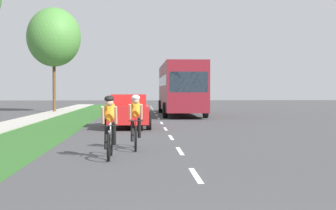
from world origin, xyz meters
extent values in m
plane|color=#424244|center=(0.00, 20.00, 0.00)|extent=(120.00, 120.00, 0.00)
cube|color=#2D6026|center=(-5.13, 20.00, 0.00)|extent=(2.87, 70.00, 0.01)
cube|color=#B2ADA3|center=(-7.47, 20.00, 0.00)|extent=(1.81, 70.00, 0.10)
cube|color=white|center=(0.00, 6.00, 0.00)|extent=(0.12, 1.80, 0.01)
cube|color=white|center=(0.00, 10.00, 0.00)|extent=(0.12, 1.80, 0.01)
cube|color=white|center=(0.00, 14.00, 0.00)|extent=(0.12, 1.80, 0.01)
cube|color=white|center=(0.00, 18.00, 0.00)|extent=(0.12, 1.80, 0.01)
cube|color=white|center=(0.00, 22.00, 0.00)|extent=(0.12, 1.80, 0.01)
cube|color=white|center=(0.00, 26.00, 0.00)|extent=(0.12, 1.80, 0.01)
cube|color=white|center=(0.00, 30.00, 0.00)|extent=(0.12, 1.80, 0.01)
cube|color=white|center=(0.00, 34.00, 0.00)|extent=(0.12, 1.80, 0.01)
cube|color=white|center=(0.00, 38.00, 0.00)|extent=(0.12, 1.80, 0.01)
cube|color=white|center=(0.00, 42.00, 0.00)|extent=(0.12, 1.80, 0.01)
cube|color=white|center=(0.00, 46.00, 0.00)|extent=(0.12, 1.80, 0.01)
cube|color=white|center=(0.00, 50.00, 0.00)|extent=(0.12, 1.80, 0.01)
torus|color=black|center=(-1.87, 9.11, 0.34)|extent=(0.06, 0.68, 0.68)
torus|color=black|center=(-1.87, 8.07, 0.34)|extent=(0.06, 0.68, 0.68)
cylinder|color=silver|center=(-1.87, 8.49, 0.52)|extent=(0.04, 0.59, 0.43)
cylinder|color=silver|center=(-1.87, 8.77, 0.62)|extent=(0.04, 0.04, 0.55)
cylinder|color=silver|center=(-1.87, 8.54, 0.85)|extent=(0.03, 0.55, 0.03)
cylinder|color=black|center=(-1.87, 8.09, 0.86)|extent=(0.42, 0.02, 0.02)
ellipsoid|color=orange|center=(-1.87, 8.61, 1.18)|extent=(0.30, 0.54, 0.63)
sphere|color=tan|center=(-1.87, 8.33, 1.42)|extent=(0.20, 0.20, 0.20)
ellipsoid|color=black|center=(-1.87, 8.33, 1.50)|extent=(0.24, 0.28, 0.16)
cylinder|color=tan|center=(-2.03, 8.33, 1.10)|extent=(0.07, 0.26, 0.45)
cylinder|color=tan|center=(-1.71, 8.33, 1.10)|extent=(0.07, 0.26, 0.45)
cylinder|color=black|center=(-1.97, 8.69, 0.52)|extent=(0.10, 0.30, 0.60)
cylinder|color=black|center=(-1.77, 8.64, 0.62)|extent=(0.10, 0.25, 0.61)
torus|color=black|center=(-1.24, 10.99, 0.34)|extent=(0.06, 0.68, 0.68)
torus|color=black|center=(-1.24, 9.95, 0.34)|extent=(0.06, 0.68, 0.68)
cylinder|color=red|center=(-1.24, 10.37, 0.52)|extent=(0.04, 0.59, 0.43)
cylinder|color=red|center=(-1.24, 10.65, 0.62)|extent=(0.04, 0.04, 0.55)
cylinder|color=red|center=(-1.24, 10.42, 0.85)|extent=(0.03, 0.55, 0.03)
cylinder|color=black|center=(-1.24, 9.97, 0.86)|extent=(0.42, 0.02, 0.02)
ellipsoid|color=orange|center=(-1.24, 10.49, 1.18)|extent=(0.30, 0.54, 0.63)
sphere|color=tan|center=(-1.24, 10.21, 1.42)|extent=(0.20, 0.20, 0.20)
ellipsoid|color=white|center=(-1.24, 10.21, 1.50)|extent=(0.24, 0.28, 0.16)
cylinder|color=tan|center=(-1.40, 10.21, 1.10)|extent=(0.07, 0.26, 0.45)
cylinder|color=tan|center=(-1.08, 10.21, 1.10)|extent=(0.07, 0.26, 0.45)
cylinder|color=black|center=(-1.34, 10.57, 0.52)|extent=(0.10, 0.30, 0.60)
cylinder|color=black|center=(-1.14, 10.52, 0.62)|extent=(0.10, 0.25, 0.61)
cube|color=red|center=(-1.63, 18.81, 0.64)|extent=(1.76, 4.30, 0.76)
cube|color=red|center=(-1.63, 18.96, 1.26)|extent=(1.55, 2.24, 0.52)
cube|color=#1E2833|center=(-1.63, 17.99, 1.24)|extent=(1.44, 0.08, 0.44)
cylinder|color=black|center=(-2.51, 17.48, 0.32)|extent=(0.22, 0.64, 0.64)
cylinder|color=black|center=(-0.75, 17.48, 0.32)|extent=(0.22, 0.64, 0.64)
cylinder|color=black|center=(-2.51, 20.14, 0.32)|extent=(0.22, 0.64, 0.64)
cylinder|color=black|center=(-0.75, 20.14, 0.32)|extent=(0.22, 0.64, 0.64)
cube|color=maroon|center=(1.66, 30.33, 1.93)|extent=(2.50, 11.60, 3.10)
cube|color=#1E2833|center=(1.66, 30.33, 2.33)|extent=(2.52, 10.67, 0.64)
cube|color=#1E2833|center=(1.66, 24.56, 2.18)|extent=(2.25, 0.06, 1.20)
cylinder|color=black|center=(0.41, 26.56, 0.48)|extent=(0.28, 0.96, 0.96)
cylinder|color=black|center=(2.91, 26.56, 0.48)|extent=(0.28, 0.96, 0.96)
cylinder|color=black|center=(0.41, 33.52, 0.48)|extent=(0.28, 0.96, 0.96)
cylinder|color=black|center=(2.91, 33.52, 0.48)|extent=(0.28, 0.96, 0.96)
cylinder|color=brown|center=(-7.83, 35.38, 2.09)|extent=(0.24, 0.24, 4.17)
ellipsoid|color=#478438|center=(-7.83, 35.38, 5.84)|extent=(4.18, 4.18, 4.60)
camera|label=1|loc=(-1.11, -3.88, 1.71)|focal=53.16mm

